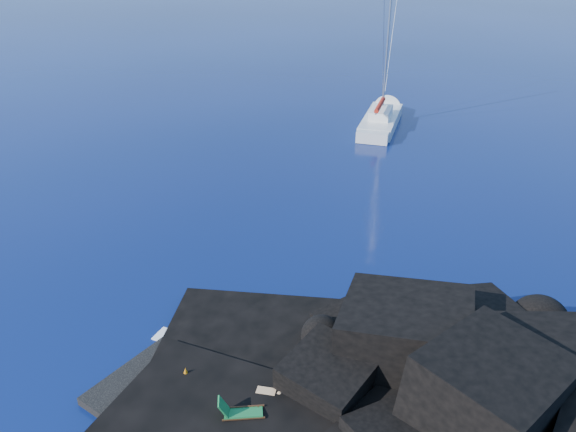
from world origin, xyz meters
name	(u,v)px	position (x,y,z in m)	size (l,w,h in m)	color
ground	(118,372)	(0.00, 0.00, 0.00)	(400.00, 400.00, 0.00)	#030D32
beach	(216,405)	(4.50, 0.50, 0.00)	(8.50, 6.00, 0.70)	black
surf_foam	(286,341)	(5.00, 5.00, 0.00)	(10.00, 8.00, 0.06)	white
sailboat	(380,126)	(-2.28, 35.87, 0.00)	(2.88, 13.76, 14.42)	silver
deck_chair	(243,408)	(6.01, 0.15, 0.89)	(1.56, 0.68, 1.07)	#176B33
towel	(266,396)	(6.13, 1.50, 0.38)	(2.03, 0.96, 0.05)	white
sunbather	(266,393)	(6.13, 1.50, 0.54)	(1.93, 0.49, 0.27)	tan
marker_cone	(186,373)	(2.90, 0.80, 0.62)	(0.35, 0.35, 0.53)	orange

